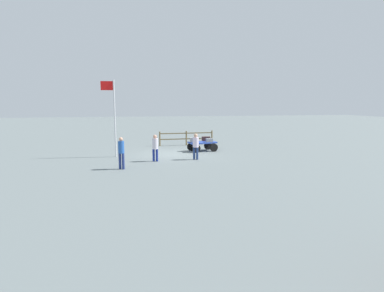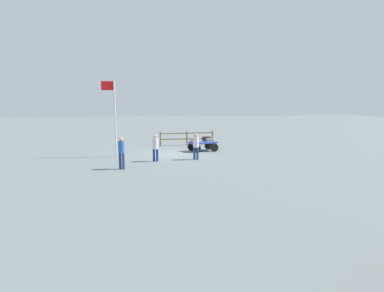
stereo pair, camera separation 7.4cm
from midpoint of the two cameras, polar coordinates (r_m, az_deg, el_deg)
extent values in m
plane|color=slate|center=(21.55, -3.06, -1.44)|extent=(120.00, 120.00, 0.00)
cube|color=#2C4BB1|center=(22.62, 2.12, 0.66)|extent=(2.14, 1.37, 0.10)
cube|color=#2C4BB1|center=(22.26, -0.11, 0.55)|extent=(0.26, 0.96, 0.10)
cylinder|color=black|center=(21.92, 1.00, -0.49)|extent=(0.61, 0.23, 0.59)
cylinder|color=black|center=(22.88, -0.02, -0.13)|extent=(0.61, 0.23, 0.59)
cylinder|color=black|center=(22.48, 4.28, -0.29)|extent=(0.61, 0.23, 0.59)
cylinder|color=black|center=(23.43, 3.15, 0.05)|extent=(0.61, 0.23, 0.59)
cube|color=gray|center=(22.40, 0.42, 1.15)|extent=(0.53, 0.38, 0.33)
cube|color=#452824|center=(23.22, 2.79, 1.37)|extent=(0.67, 0.39, 0.32)
cube|color=gray|center=(22.54, 3.42, 1.08)|extent=(0.47, 0.37, 0.26)
cylinder|color=navy|center=(19.25, 1.14, -1.39)|extent=(0.14, 0.14, 0.79)
cylinder|color=navy|center=(19.28, 0.56, -1.37)|extent=(0.14, 0.14, 0.79)
cylinder|color=silver|center=(19.16, 0.85, 0.69)|extent=(0.48, 0.48, 0.62)
sphere|color=tan|center=(19.11, 0.85, 1.97)|extent=(0.24, 0.24, 0.24)
cylinder|color=navy|center=(18.81, -6.38, -1.70)|extent=(0.14, 0.14, 0.76)
cylinder|color=navy|center=(18.83, -6.98, -1.69)|extent=(0.14, 0.14, 0.76)
cylinder|color=silver|center=(18.71, -6.72, 0.42)|extent=(0.40, 0.40, 0.64)
sphere|color=tan|center=(18.66, -6.74, 1.74)|extent=(0.23, 0.23, 0.23)
cylinder|color=navy|center=(16.87, -12.51, -2.77)|extent=(0.14, 0.14, 0.87)
cylinder|color=navy|center=(16.97, -13.09, -2.73)|extent=(0.14, 0.14, 0.87)
cylinder|color=#2757AC|center=(16.80, -12.88, -0.21)|extent=(0.44, 0.44, 0.64)
sphere|color=tan|center=(16.75, -12.93, 1.23)|extent=(0.21, 0.21, 0.21)
cylinder|color=silver|center=(20.65, -13.98, 4.92)|extent=(0.10, 0.10, 5.01)
cube|color=red|center=(20.68, -15.39, 10.76)|extent=(0.76, 0.03, 0.57)
cylinder|color=brown|center=(26.30, 3.90, 1.59)|extent=(0.12, 0.12, 1.20)
cylinder|color=brown|center=(25.77, -0.87, 1.47)|extent=(0.12, 0.12, 1.20)
cylinder|color=brown|center=(25.43, -5.81, 1.34)|extent=(0.12, 0.12, 1.20)
cube|color=brown|center=(25.73, -0.87, 2.40)|extent=(4.46, 0.18, 0.08)
cube|color=brown|center=(25.78, -0.87, 1.34)|extent=(4.46, 0.18, 0.08)
camera|label=1|loc=(0.04, -89.86, 0.02)|focal=28.70mm
camera|label=2|loc=(0.04, 90.14, -0.02)|focal=28.70mm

